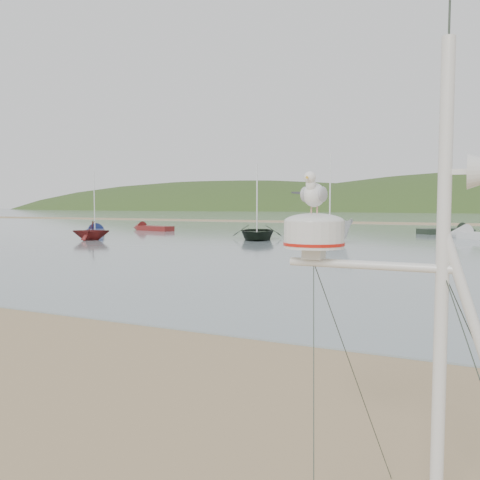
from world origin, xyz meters
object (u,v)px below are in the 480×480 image
at_px(boat_dark, 257,204).
at_px(sailboat_white_near, 473,235).
at_px(mast_rig, 429,416).
at_px(boat_white, 330,211).
at_px(sailboat_blue_near, 96,231).
at_px(dinghy_red_far, 147,228).
at_px(sailboat_dark_mid, 457,231).
at_px(boat_red, 91,222).

relative_size(boat_dark, sailboat_white_near, 0.75).
bearing_deg(mast_rig, boat_dark, 115.80).
relative_size(mast_rig, boat_white, 1.07).
xyz_separation_m(boat_white, sailboat_blue_near, (-21.95, 0.52, -1.98)).
xyz_separation_m(mast_rig, dinghy_red_far, (-31.55, 39.80, -0.87)).
distance_m(boat_white, sailboat_dark_mid, 18.00).
bearing_deg(dinghy_red_far, sailboat_white_near, 0.81).
relative_size(boat_white, sailboat_dark_mid, 0.70).
bearing_deg(boat_white, sailboat_blue_near, 122.17).
xyz_separation_m(boat_dark, dinghy_red_far, (-16.14, 7.92, -2.51)).
height_order(sailboat_white_near, sailboat_dark_mid, sailboat_white_near).
distance_m(mast_rig, sailboat_dark_mid, 47.65).
relative_size(boat_dark, sailboat_blue_near, 0.89).
distance_m(boat_red, sailboat_dark_mid, 32.92).
bearing_deg(sailboat_blue_near, dinghy_red_far, 90.36).
xyz_separation_m(dinghy_red_far, sailboat_blue_near, (0.05, -7.83, 0.01)).
relative_size(boat_red, sailboat_white_near, 0.38).
bearing_deg(sailboat_dark_mid, sailboat_blue_near, -152.20).
height_order(boat_dark, dinghy_red_far, boat_dark).
bearing_deg(sailboat_dark_mid, boat_red, -138.51).
xyz_separation_m(boat_white, sailboat_white_near, (9.18, 8.79, -1.98)).
distance_m(boat_dark, sailboat_dark_mid, 20.91).
distance_m(mast_rig, boat_dark, 35.44).
relative_size(boat_dark, dinghy_red_far, 0.95).
xyz_separation_m(dinghy_red_far, sailboat_dark_mid, (29.70, 7.80, 0.01)).
height_order(boat_dark, sailboat_white_near, sailboat_white_near).
height_order(mast_rig, dinghy_red_far, mast_rig).
height_order(boat_red, sailboat_white_near, sailboat_white_near).
height_order(boat_dark, sailboat_dark_mid, sailboat_dark_mid).
bearing_deg(sailboat_blue_near, boat_red, -50.91).
height_order(boat_white, sailboat_dark_mid, sailboat_dark_mid).
relative_size(boat_dark, sailboat_dark_mid, 0.86).
relative_size(boat_red, sailboat_dark_mid, 0.43).
bearing_deg(mast_rig, boat_white, 106.90).
relative_size(mast_rig, sailboat_white_near, 0.66).
bearing_deg(sailboat_blue_near, boat_white, -1.36).
bearing_deg(boat_red, sailboat_dark_mid, 105.36).
bearing_deg(dinghy_red_far, boat_red, -70.13).
bearing_deg(sailboat_white_near, mast_rig, -89.47).
relative_size(boat_red, dinghy_red_far, 0.48).
height_order(boat_red, sailboat_blue_near, sailboat_blue_near).
distance_m(boat_dark, dinghy_red_far, 18.15).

